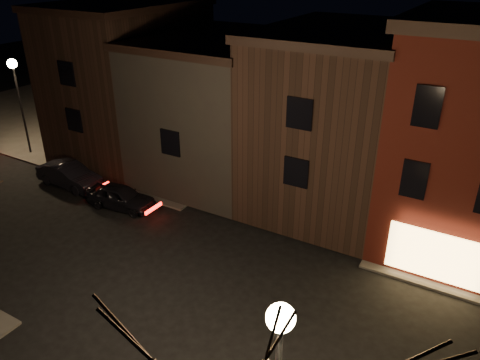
# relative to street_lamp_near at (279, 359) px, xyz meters

# --- Properties ---
(ground) EXTENTS (120.00, 120.00, 0.00)m
(ground) POSITION_rel_street_lamp_near_xyz_m (-6.20, 6.00, -5.18)
(ground) COLOR black
(ground) RESTS_ON ground
(sidewalk_far_left) EXTENTS (30.00, 30.00, 0.12)m
(sidewalk_far_left) POSITION_rel_street_lamp_near_xyz_m (-26.20, 26.00, -5.12)
(sidewalk_far_left) COLOR #2D2B28
(sidewalk_far_left) RESTS_ON ground
(corner_building) EXTENTS (6.50, 8.50, 10.50)m
(corner_building) POSITION_rel_street_lamp_near_xyz_m (1.80, 15.47, 0.22)
(corner_building) COLOR #49130D
(corner_building) RESTS_ON ground
(row_building_a) EXTENTS (7.30, 10.30, 9.40)m
(row_building_a) POSITION_rel_street_lamp_near_xyz_m (-4.70, 16.50, -0.34)
(row_building_a) COLOR black
(row_building_a) RESTS_ON ground
(row_building_b) EXTENTS (7.80, 10.30, 8.40)m
(row_building_b) POSITION_rel_street_lamp_near_xyz_m (-11.95, 16.50, -0.85)
(row_building_b) COLOR black
(row_building_b) RESTS_ON ground
(row_building_c) EXTENTS (7.30, 10.30, 9.90)m
(row_building_c) POSITION_rel_street_lamp_near_xyz_m (-19.20, 16.50, -0.09)
(row_building_c) COLOR black
(row_building_c) RESTS_ON ground
(street_lamp_near) EXTENTS (0.60, 0.60, 6.48)m
(street_lamp_near) POSITION_rel_street_lamp_near_xyz_m (0.00, 0.00, 0.00)
(street_lamp_near) COLOR black
(street_lamp_near) RESTS_ON sidewalk_near_right
(street_lamp_far) EXTENTS (0.60, 0.60, 6.48)m
(street_lamp_far) POSITION_rel_street_lamp_near_xyz_m (-25.20, 12.20, 0.00)
(street_lamp_far) COLOR black
(street_lamp_far) RESTS_ON sidewalk_far_left
(parked_car_a) EXTENTS (4.08, 2.08, 1.33)m
(parked_car_a) POSITION_rel_street_lamp_near_xyz_m (-14.28, 9.70, -4.51)
(parked_car_a) COLOR black
(parked_car_a) RESTS_ON ground
(parked_car_b) EXTENTS (4.43, 1.64, 1.45)m
(parked_car_b) POSITION_rel_street_lamp_near_xyz_m (-18.75, 10.10, -4.45)
(parked_car_b) COLOR black
(parked_car_b) RESTS_ON ground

